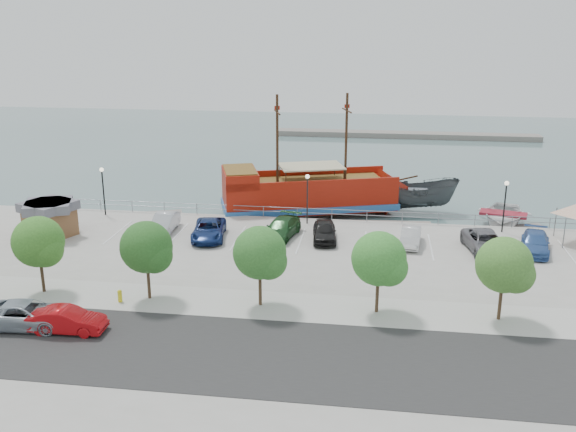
# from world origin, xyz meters

# --- Properties ---
(ground) EXTENTS (160.00, 160.00, 0.00)m
(ground) POSITION_xyz_m (0.00, 0.00, -1.00)
(ground) COLOR #4C6A6B
(land_slab) EXTENTS (100.00, 58.00, 1.20)m
(land_slab) POSITION_xyz_m (0.00, -21.00, -0.60)
(land_slab) COLOR #9D9A92
(land_slab) RESTS_ON ground
(street) EXTENTS (100.00, 8.00, 0.04)m
(street) POSITION_xyz_m (0.00, -16.00, 0.01)
(street) COLOR #2A2A2A
(street) RESTS_ON land_slab
(sidewalk) EXTENTS (100.00, 4.00, 0.05)m
(sidewalk) POSITION_xyz_m (0.00, -10.00, 0.01)
(sidewalk) COLOR #B0B0AA
(sidewalk) RESTS_ON land_slab
(seawall_railing) EXTENTS (50.00, 0.06, 1.00)m
(seawall_railing) POSITION_xyz_m (0.00, 7.80, 0.53)
(seawall_railing) COLOR gray
(seawall_railing) RESTS_ON land_slab
(far_shore) EXTENTS (40.00, 3.00, 0.80)m
(far_shore) POSITION_xyz_m (10.00, 55.00, -0.60)
(far_shore) COLOR gray
(far_shore) RESTS_ON ground
(pirate_ship) EXTENTS (18.95, 10.44, 11.75)m
(pirate_ship) POSITION_xyz_m (0.77, 12.82, 0.97)
(pirate_ship) COLOR #9D190A
(pirate_ship) RESTS_ON ground
(patrol_boat) EXTENTS (8.12, 4.09, 3.00)m
(patrol_boat) POSITION_xyz_m (9.60, 14.49, 0.50)
(patrol_boat) COLOR #42474A
(patrol_boat) RESTS_ON ground
(speedboat) EXTENTS (6.43, 7.84, 1.42)m
(speedboat) POSITION_xyz_m (16.96, 11.42, -0.29)
(speedboat) COLOR silver
(speedboat) RESTS_ON ground
(dock_west) EXTENTS (6.68, 3.97, 0.37)m
(dock_west) POSITION_xyz_m (-15.21, 9.20, -0.82)
(dock_west) COLOR gray
(dock_west) RESTS_ON ground
(dock_mid) EXTENTS (7.33, 2.52, 0.41)m
(dock_mid) POSITION_xyz_m (7.06, 9.20, -0.79)
(dock_mid) COLOR gray
(dock_mid) RESTS_ON ground
(dock_east) EXTENTS (7.52, 4.34, 0.41)m
(dock_east) POSITION_xyz_m (16.89, 9.20, -0.79)
(dock_east) COLOR slate
(dock_east) RESTS_ON ground
(shed) EXTENTS (4.58, 4.58, 2.85)m
(shed) POSITION_xyz_m (-19.91, 0.40, 1.52)
(shed) COLOR brown
(shed) RESTS_ON land_slab
(street_van) EXTENTS (5.54, 2.90, 1.49)m
(street_van) POSITION_xyz_m (-13.49, -14.62, 0.74)
(street_van) COLOR #98A4AF
(street_van) RESTS_ON street
(street_sedan) EXTENTS (4.33, 1.64, 1.41)m
(street_sedan) POSITION_xyz_m (-10.96, -14.92, 0.70)
(street_sedan) COLOR #B40D11
(street_sedan) RESTS_ON street
(fire_hydrant) EXTENTS (0.29, 0.29, 0.83)m
(fire_hydrant) POSITION_xyz_m (-9.59, -10.80, 0.45)
(fire_hydrant) COLOR yellow
(fire_hydrant) RESTS_ON sidewalk
(lamp_post_left) EXTENTS (0.36, 0.36, 4.28)m
(lamp_post_left) POSITION_xyz_m (-18.00, 6.50, 2.94)
(lamp_post_left) COLOR black
(lamp_post_left) RESTS_ON land_slab
(lamp_post_mid) EXTENTS (0.36, 0.36, 4.28)m
(lamp_post_mid) POSITION_xyz_m (0.00, 6.50, 2.94)
(lamp_post_mid) COLOR black
(lamp_post_mid) RESTS_ON land_slab
(lamp_post_right) EXTENTS (0.36, 0.36, 4.28)m
(lamp_post_right) POSITION_xyz_m (16.00, 6.50, 2.94)
(lamp_post_right) COLOR black
(lamp_post_right) RESTS_ON land_slab
(tree_b) EXTENTS (3.30, 3.20, 5.00)m
(tree_b) POSITION_xyz_m (-14.85, -10.07, 3.30)
(tree_b) COLOR #473321
(tree_b) RESTS_ON sidewalk
(tree_c) EXTENTS (3.30, 3.20, 5.00)m
(tree_c) POSITION_xyz_m (-7.85, -10.07, 3.30)
(tree_c) COLOR #473321
(tree_c) RESTS_ON sidewalk
(tree_d) EXTENTS (3.30, 3.20, 5.00)m
(tree_d) POSITION_xyz_m (-0.85, -10.07, 3.30)
(tree_d) COLOR #473321
(tree_d) RESTS_ON sidewalk
(tree_e) EXTENTS (3.30, 3.20, 5.00)m
(tree_e) POSITION_xyz_m (6.15, -10.07, 3.30)
(tree_e) COLOR #473321
(tree_e) RESTS_ON sidewalk
(tree_f) EXTENTS (3.30, 3.20, 5.00)m
(tree_f) POSITION_xyz_m (13.15, -10.07, 3.30)
(tree_f) COLOR #473321
(tree_f) RESTS_ON sidewalk
(parked_car_b) EXTENTS (1.75, 4.56, 1.48)m
(parked_car_b) POSITION_xyz_m (-11.29, 2.74, 0.74)
(parked_car_b) COLOR silver
(parked_car_b) RESTS_ON land_slab
(parked_car_c) EXTENTS (3.16, 5.52, 1.45)m
(parked_car_c) POSITION_xyz_m (-7.25, 1.59, 0.73)
(parked_car_c) COLOR navy
(parked_car_c) RESTS_ON land_slab
(parked_car_d) EXTENTS (3.05, 5.47, 1.50)m
(parked_car_d) POSITION_xyz_m (-1.63, 2.66, 0.75)
(parked_car_d) COLOR #1E4D22
(parked_car_d) RESTS_ON land_slab
(parked_car_e) EXTENTS (2.26, 4.64, 1.53)m
(parked_car_e) POSITION_xyz_m (1.82, 2.38, 0.76)
(parked_car_e) COLOR black
(parked_car_e) RESTS_ON land_slab
(parked_car_f) EXTENTS (1.83, 4.24, 1.36)m
(parked_car_f) POSITION_xyz_m (8.46, 2.25, 0.68)
(parked_car_f) COLOR silver
(parked_car_f) RESTS_ON land_slab
(parked_car_g) EXTENTS (3.41, 5.83, 1.53)m
(parked_car_g) POSITION_xyz_m (13.93, 1.44, 0.76)
(parked_car_g) COLOR slate
(parked_car_g) RESTS_ON land_slab
(parked_car_h) EXTENTS (2.95, 5.19, 1.42)m
(parked_car_h) POSITION_xyz_m (17.58, 2.02, 0.71)
(parked_car_h) COLOR #385FA4
(parked_car_h) RESTS_ON land_slab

